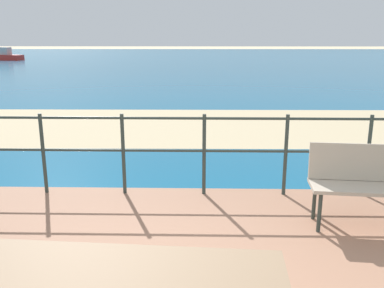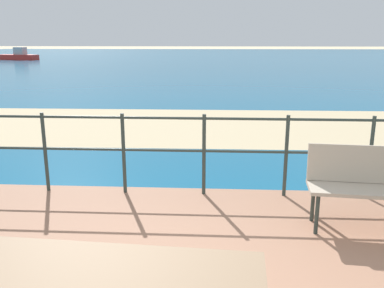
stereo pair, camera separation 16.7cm
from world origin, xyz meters
TOP-DOWN VIEW (x-y plane):
  - sea_water at (0.00, 40.00)m, footprint 90.00×90.00m
  - beach_strip at (0.00, 6.81)m, footprint 54.04×4.75m
  - railing_fence at (0.00, 2.42)m, footprint 5.94×0.04m
  - boat_near at (-19.16, 36.99)m, footprint 4.56×2.04m

SIDE VIEW (x-z plane):
  - sea_water at x=0.00m, z-range 0.00..0.01m
  - beach_strip at x=0.00m, z-range 0.00..0.01m
  - boat_near at x=-19.16m, z-range -0.23..0.98m
  - railing_fence at x=0.00m, z-range 0.18..1.18m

